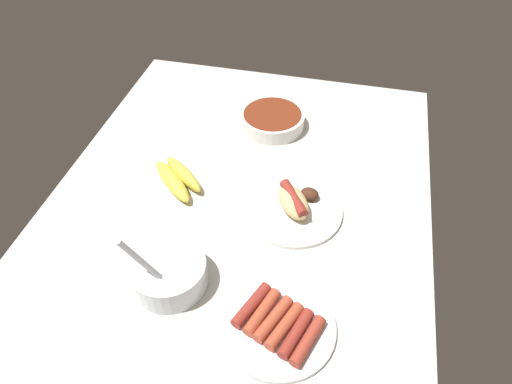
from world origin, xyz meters
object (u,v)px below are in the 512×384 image
banana_bunch (177,178)px  plate_sausages (279,325)px  bowl_chili (272,119)px  plate_hotdog_assembled (294,206)px  bowl_coleslaw (168,272)px

banana_bunch → plate_sausages: 46.15cm
plate_sausages → banana_bunch: bearing=-136.0°
bowl_chili → plate_hotdog_assembled: bearing=20.5°
banana_bunch → plate_hotdog_assembled: plate_hotdog_assembled is taller
bowl_coleslaw → plate_sausages: (5.11, 23.54, -2.28)cm
bowl_coleslaw → bowl_chili: bearing=170.6°
plate_sausages → plate_hotdog_assembled: (-30.60, -2.55, 0.53)cm
bowl_coleslaw → plate_hotdog_assembled: (-25.49, 20.99, -1.75)cm
bowl_chili → plate_sausages: (61.65, 14.18, -1.20)cm
banana_bunch → bowl_coleslaw: size_ratio=1.00×
plate_sausages → bowl_coleslaw: bearing=-102.3°
bowl_coleslaw → bowl_chili: (-56.54, 9.36, -1.08)cm
plate_hotdog_assembled → bowl_chili: bearing=-159.5°
banana_bunch → plate_sausages: banana_bunch is taller
banana_bunch → bowl_coleslaw: bowl_coleslaw is taller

